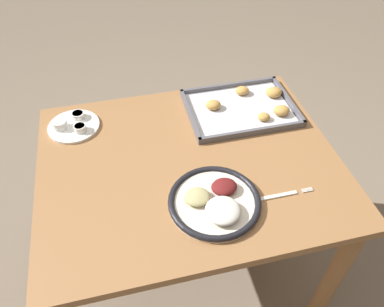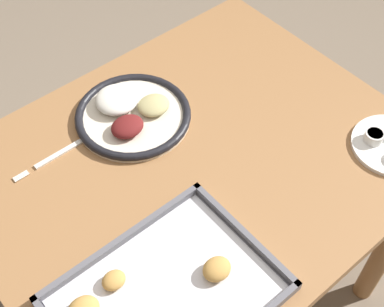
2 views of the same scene
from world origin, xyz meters
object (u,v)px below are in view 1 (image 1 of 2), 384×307
object	(u,v)px
saucer_plate	(73,125)
dinner_plate	(215,202)
fork	(276,196)
baking_tray	(244,107)

from	to	relation	value
saucer_plate	dinner_plate	bearing A→B (deg)	-48.48
fork	saucer_plate	world-z (taller)	saucer_plate
saucer_plate	fork	bearing A→B (deg)	-38.55
dinner_plate	fork	xyz separation A→B (m)	(0.19, -0.01, -0.01)
dinner_plate	baking_tray	bearing A→B (deg)	60.26
dinner_plate	baking_tray	world-z (taller)	dinner_plate
fork	baking_tray	world-z (taller)	baking_tray
baking_tray	saucer_plate	bearing A→B (deg)	176.06
fork	baking_tray	size ratio (longest dim) A/B	0.54
fork	baking_tray	distance (m)	0.43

